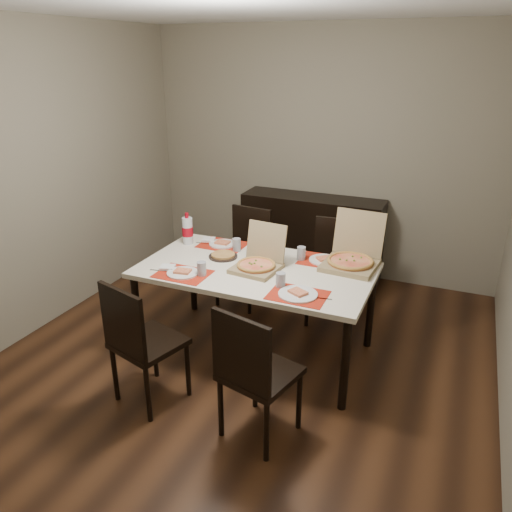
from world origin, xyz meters
name	(u,v)px	position (x,y,z in m)	size (l,w,h in m)	color
ground	(244,359)	(0.00, 0.00, -0.01)	(3.80, 4.00, 0.02)	#422514
room_walls	(266,134)	(0.00, 0.43, 1.73)	(3.84, 4.02, 2.62)	gray
sideboard	(311,237)	(0.00, 1.78, 0.45)	(1.50, 0.40, 0.90)	black
dining_table	(256,276)	(0.05, 0.14, 0.68)	(1.80, 1.00, 0.75)	#F1E4CA
chair_near_left	(140,340)	(-0.41, -0.78, 0.51)	(0.52, 0.52, 0.93)	black
chair_near_right	(253,371)	(0.43, -0.81, 0.51)	(0.51, 0.51, 0.93)	black
chair_far_left	(246,252)	(-0.42, 0.97, 0.51)	(0.46, 0.46, 0.93)	black
chair_far_right	(334,266)	(0.47, 0.96, 0.51)	(0.45, 0.45, 0.93)	black
setting_near_left	(186,271)	(-0.40, -0.17, 0.77)	(0.47, 0.30, 0.11)	red
setting_near_right	(294,291)	(0.46, -0.16, 0.77)	(0.44, 0.30, 0.11)	red
setting_far_left	(225,244)	(-0.39, 0.47, 0.77)	(0.45, 0.30, 0.11)	red
setting_far_right	(318,258)	(0.45, 0.47, 0.77)	(0.50, 0.30, 0.11)	red
napkin_loose	(270,269)	(0.16, 0.14, 0.76)	(0.12, 0.11, 0.02)	white
pizza_box_center	(258,262)	(0.07, 0.13, 0.80)	(0.37, 0.40, 0.33)	#8D7751
pizza_box_right	(352,259)	(0.72, 0.47, 0.81)	(0.43, 0.47, 0.40)	#8D7751
faina_plate	(223,256)	(-0.29, 0.24, 0.76)	(0.24, 0.24, 0.03)	black
dip_bowl	(273,259)	(0.12, 0.33, 0.76)	(0.12, 0.12, 0.03)	white
soda_bottle	(188,231)	(-0.72, 0.40, 0.87)	(0.09, 0.09, 0.28)	silver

